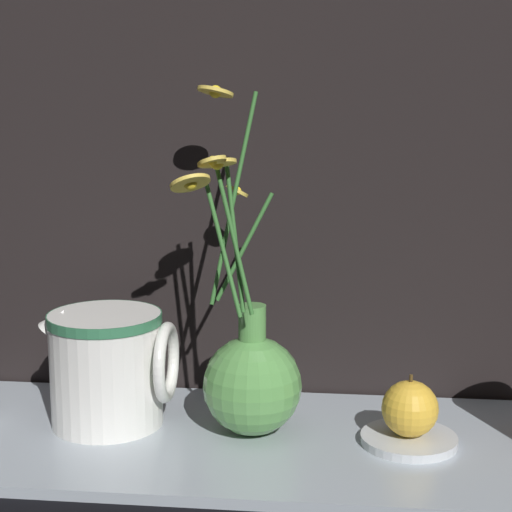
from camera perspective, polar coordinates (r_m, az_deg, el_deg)
ground_plane at (r=1.02m, az=0.14°, el=-12.61°), size 6.00×6.00×0.00m
shelf at (r=1.01m, az=0.14°, el=-12.30°), size 0.87×0.31×0.01m
vase_with_flowers at (r=1.00m, az=-0.33°, el=-8.00°), size 0.15×0.16×0.40m
ceramic_pitcher at (r=1.04m, az=-9.83°, el=-7.11°), size 0.16×0.14×0.15m
saucer_plate at (r=1.01m, az=10.16°, el=-11.99°), size 0.11×0.11×0.01m
orange_fruit at (r=0.99m, az=10.23°, el=-10.01°), size 0.06×0.06×0.07m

